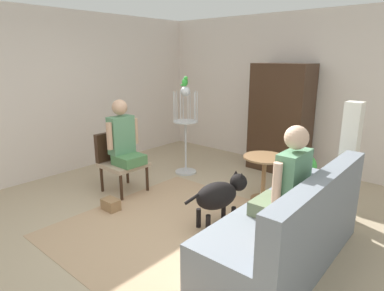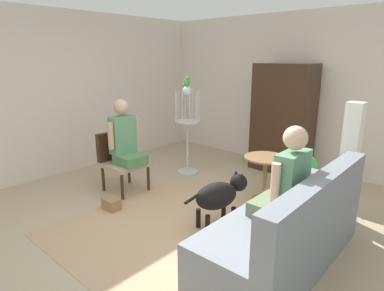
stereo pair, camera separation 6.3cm
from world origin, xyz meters
TOP-DOWN VIEW (x-y plane):
  - ground_plane at (0.00, 0.00)m, footprint 7.30×7.30m
  - back_wall at (0.00, 3.10)m, footprint 6.24×0.12m
  - left_wall at (-2.88, 0.30)m, footprint 0.12×6.68m
  - area_rug at (0.02, -0.01)m, footprint 2.45×2.50m
  - couch at (1.21, 0.27)m, footprint 0.88×2.01m
  - armchair at (-1.49, 0.29)m, footprint 0.59×0.58m
  - person_on_couch at (1.17, 0.24)m, footprint 0.46×0.57m
  - person_on_armchair at (-1.35, 0.29)m, footprint 0.46×0.52m
  - round_end_table at (0.33, 1.35)m, footprint 0.58×0.58m
  - dog at (0.30, 0.37)m, footprint 0.44×0.84m
  - bird_cage_stand at (-1.23, 1.48)m, footprint 0.40×0.40m
  - parrot at (-1.24, 1.48)m, footprint 0.17×0.10m
  - potted_plant at (0.81, 1.43)m, footprint 0.37×0.37m
  - column_lamp at (1.33, 1.49)m, footprint 0.20×0.20m
  - armoire_cabinet at (-0.13, 2.69)m, footprint 0.95×0.56m
  - handbag at (-1.01, -0.22)m, footprint 0.23×0.16m

SIDE VIEW (x-z plane):
  - ground_plane at x=0.00m, z-range 0.00..0.00m
  - area_rug at x=0.02m, z-range 0.00..0.01m
  - handbag at x=-1.01m, z-range 0.00..0.15m
  - couch at x=1.21m, z-range -0.14..0.80m
  - dog at x=0.30m, z-range 0.08..0.70m
  - round_end_table at x=0.33m, z-range 0.11..0.74m
  - potted_plant at x=0.81m, z-range 0.09..0.85m
  - armchair at x=-1.49m, z-range 0.08..0.94m
  - column_lamp at x=1.33m, z-range -0.01..1.44m
  - bird_cage_stand at x=-1.23m, z-range 0.03..1.50m
  - person_on_couch at x=1.17m, z-range 0.36..1.26m
  - person_on_armchair at x=-1.35m, z-range 0.36..1.28m
  - armoire_cabinet at x=-0.13m, z-range 0.00..1.83m
  - back_wall at x=0.00m, z-range 0.00..2.67m
  - left_wall at x=-2.88m, z-range 0.00..2.67m
  - parrot at x=-1.24m, z-range 1.46..1.62m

